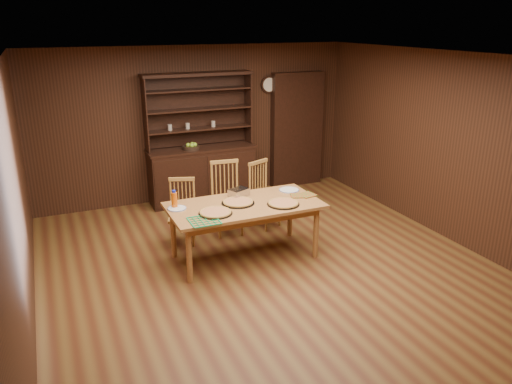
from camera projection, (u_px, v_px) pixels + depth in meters
name	position (u px, v px, depth m)	size (l,w,h in m)	color
floor	(269.00, 267.00, 6.35)	(6.00, 6.00, 0.00)	brown
room_shell	(270.00, 147.00, 5.83)	(6.00, 6.00, 6.00)	silver
china_hutch	(202.00, 167.00, 8.54)	(1.84, 0.52, 2.17)	black
doorway	(297.00, 130.00, 9.23)	(1.00, 0.18, 2.10)	black
wall_clock	(269.00, 85.00, 8.80)	(0.30, 0.05, 0.30)	black
dining_table	(244.00, 210.00, 6.42)	(1.95, 0.98, 0.75)	#AB7A3B
chair_left	(183.00, 209.00, 6.96)	(0.48, 0.46, 0.92)	#BC8A40
chair_center	(226.00, 195.00, 7.27)	(0.48, 0.46, 1.07)	#BC8A40
chair_right	(262.00, 192.00, 7.51)	(0.53, 0.52, 1.00)	#BC8A40
pizza_left	(215.00, 212.00, 6.07)	(0.41, 0.41, 0.04)	black
pizza_right	(283.00, 203.00, 6.37)	(0.41, 0.41, 0.04)	black
pizza_center	(238.00, 202.00, 6.41)	(0.43, 0.43, 0.04)	black
cooling_rack	(204.00, 221.00, 5.85)	(0.33, 0.33, 0.02)	#0CA158
plate_left	(177.00, 208.00, 6.22)	(0.24, 0.24, 0.02)	silver
plate_right	(289.00, 190.00, 6.89)	(0.28, 0.28, 0.02)	silver
foil_dish	(239.00, 192.00, 6.67)	(0.25, 0.18, 0.10)	silver
juice_bottle	(174.00, 200.00, 6.24)	(0.08, 0.08, 0.23)	#DA5B0B
pot_holder_a	(307.00, 195.00, 6.70)	(0.20, 0.20, 0.02)	red
pot_holder_b	(298.00, 196.00, 6.67)	(0.19, 0.19, 0.01)	red
fruit_bowl	(191.00, 147.00, 8.29)	(0.29, 0.29, 0.12)	black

